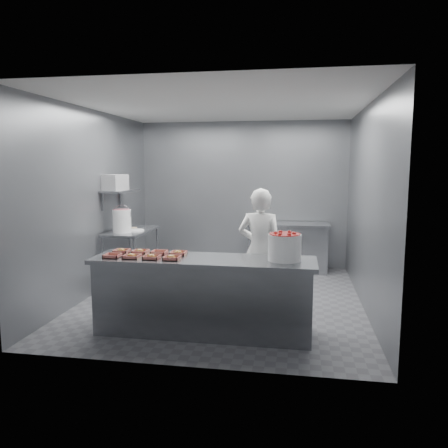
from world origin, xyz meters
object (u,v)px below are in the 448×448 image
Objects in this scene: tray_2 at (152,257)px; tray_5 at (140,252)px; glaze_bucket at (122,220)px; back_counter at (288,247)px; tray_6 at (159,252)px; tray_7 at (178,253)px; worker at (260,250)px; strawberry_tub at (285,246)px; tray_1 at (132,256)px; tray_4 at (122,251)px; tray_0 at (113,256)px; prep_table at (132,248)px; appliance at (115,183)px; service_counter at (204,295)px; tray_3 at (172,258)px.

tray_2 is 0.36m from tray_5.
tray_5 is 1.78m from glaze_bucket.
back_counter is 8.01× the size of tray_2.
tray_7 is (0.24, -0.00, 0.00)m from tray_6.
worker is (1.40, 0.82, -0.09)m from tray_5.
tray_7 is 0.50× the size of strawberry_tub.
tray_1 is at bearing 180.00° from tray_2.
worker reaches higher than back_counter.
strawberry_tub is (0.03, -3.22, 0.61)m from back_counter.
tray_7 is (-1.24, -3.11, 0.47)m from back_counter.
strawberry_tub is (1.99, -0.10, 0.14)m from tray_4.
tray_0 is 0.11× the size of worker.
appliance is at bearing -129.65° from prep_table.
glaze_bucket is (-0.87, 1.54, 0.17)m from tray_5.
tray_1 is at bearing -150.24° from tray_7.
tray_5 is 1.76m from strawberry_tub.
tray_3 is (-0.34, -0.14, 0.47)m from service_counter.
appliance is (-1.82, 1.74, 1.24)m from service_counter.
glaze_bucket is at bearing 119.57° from tray_5.
appliance reaches higher than tray_0.
tray_3 is (-1.24, -3.39, 0.47)m from back_counter.
tray_6 is at bearing 130.80° from tray_3.
back_counter is 8.01× the size of tray_0.
appliance is at bearing -9.95° from worker.
tray_6 is at bearing 43.61° from worker.
tray_3 is 0.11× the size of worker.
tray_1 reaches higher than tray_0.
glaze_bucket reaches higher than tray_0.
prep_table is at bearing 117.16° from tray_2.
tray_2 is 2.14m from glaze_bucket.
tray_6 is (-1.48, -3.11, 0.47)m from back_counter.
service_counter is at bearing 13.33° from tray_2.
worker reaches higher than tray_6.
back_counter is at bearing -89.77° from worker.
worker reaches higher than prep_table.
worker reaches higher than service_counter.
strawberry_tub is at bearing 6.43° from tray_2.
appliance is (-0.17, -0.21, 1.10)m from prep_table.
tray_5 is 1.62m from worker.
appliance reaches higher than tray_6.
back_counter is 3.64m from tray_3.
back_counter is 8.01× the size of tray_3.
tray_1 is 1.00× the size of tray_7.
tray_0 reaches higher than prep_table.
strawberry_tub is at bearing 119.09° from worker.
worker is (-0.32, -2.29, 0.38)m from back_counter.
tray_4 is at bearing 34.82° from worker.
tray_3 is at bearing 0.00° from tray_1.
back_counter is 3.10m from glaze_bucket.
tray_4 reaches higher than prep_table.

